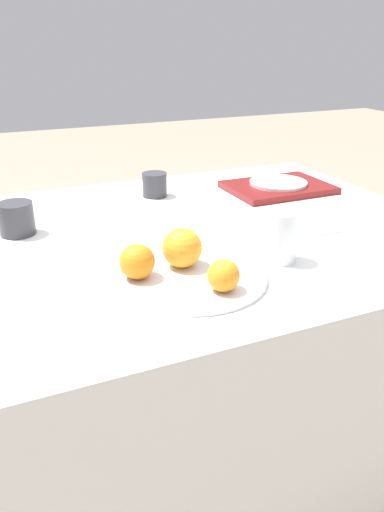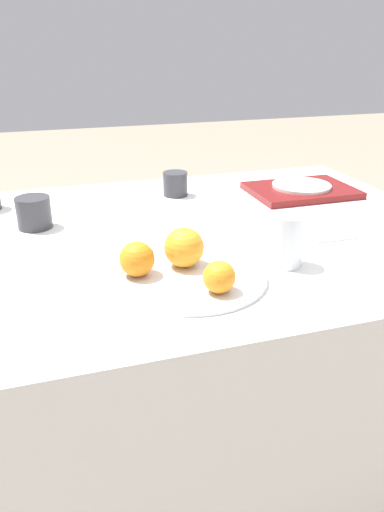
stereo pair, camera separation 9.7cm
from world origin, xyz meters
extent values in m
plane|color=gray|center=(0.00, 0.00, 0.00)|extent=(12.00, 12.00, 0.00)
cube|color=white|center=(0.00, 0.00, 0.37)|extent=(1.33, 1.00, 0.73)
cylinder|color=silver|center=(-0.08, -0.25, 0.74)|extent=(0.30, 0.30, 0.01)
torus|color=silver|center=(-0.08, -0.25, 0.75)|extent=(0.30, 0.30, 0.01)
sphere|color=orange|center=(-0.06, -0.34, 0.78)|extent=(0.06, 0.06, 0.06)
sphere|color=orange|center=(-0.19, -0.23, 0.78)|extent=(0.07, 0.07, 0.07)
sphere|color=orange|center=(-0.09, -0.21, 0.79)|extent=(0.08, 0.08, 0.08)
cylinder|color=silver|center=(0.13, -0.25, 0.79)|extent=(0.07, 0.07, 0.11)
cube|color=maroon|center=(0.41, 0.20, 0.74)|extent=(0.31, 0.23, 0.02)
cylinder|color=silver|center=(0.41, 0.20, 0.76)|extent=(0.18, 0.18, 0.01)
cylinder|color=#333338|center=(-0.37, 0.14, 0.77)|extent=(0.09, 0.09, 0.08)
cylinder|color=#333338|center=(0.04, 0.30, 0.77)|extent=(0.07, 0.07, 0.07)
cube|color=silver|center=(0.31, -0.10, 0.74)|extent=(0.11, 0.13, 0.01)
camera|label=1|loc=(-0.44, -1.07, 1.18)|focal=35.00mm
camera|label=2|loc=(-0.35, -1.10, 1.18)|focal=35.00mm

